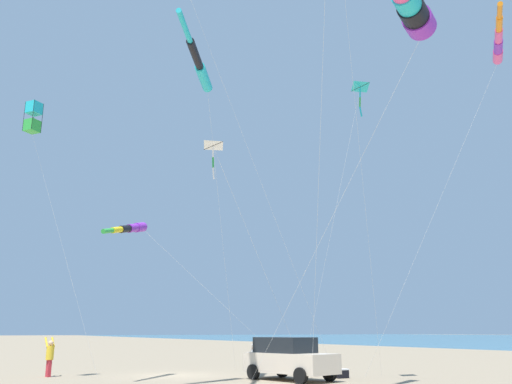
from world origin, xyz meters
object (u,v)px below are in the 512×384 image
kite_delta_purple_drifting (360,88)px  kite_delta_green_low_center (214,148)px  kite_windsock_magenta_far_left (130,228)px  kite_windsock_long_streamer_left (199,66)px  person_child_green_jacket (253,355)px  parked_car (289,358)px  cooler_box (341,373)px  kite_windsock_rainbow_low_near (498,43)px  kite_windsock_white_trailing (408,4)px  person_adult_flyer (50,355)px  kite_box_striped_overhead (33,117)px

kite_delta_purple_drifting → kite_delta_green_low_center: bearing=-174.2°
kite_windsock_magenta_far_left → kite_windsock_long_streamer_left: bearing=-68.2°
person_child_green_jacket → kite_delta_purple_drifting: size_ratio=0.10×
parked_car → cooler_box: bearing=-3.0°
kite_windsock_long_streamer_left → kite_windsock_magenta_far_left: size_ratio=1.18×
kite_windsock_rainbow_low_near → kite_delta_purple_drifting: size_ratio=1.00×
kite_windsock_white_trailing → cooler_box: bearing=62.9°
person_adult_flyer → parked_car: bearing=-36.2°
cooler_box → kite_box_striped_overhead: size_ratio=0.05×
person_child_green_jacket → kite_windsock_white_trailing: bearing=-105.7°
parked_car → kite_windsock_magenta_far_left: 9.47m
person_child_green_jacket → kite_delta_purple_drifting: (0.26, -10.55, 12.49)m
parked_car → kite_windsock_rainbow_low_near: size_ratio=0.34×
parked_car → person_child_green_jacket: (1.95, 7.35, -0.18)m
person_child_green_jacket → kite_windsock_long_streamer_left: kite_windsock_long_streamer_left is taller
person_adult_flyer → kite_delta_purple_drifting: size_ratio=0.14×
kite_windsock_rainbow_low_near → cooler_box: bearing=100.1°
parked_car → kite_delta_purple_drifting: bearing=-55.4°
kite_delta_green_low_center → kite_windsock_magenta_far_left: bearing=99.4°
cooler_box → person_child_green_jacket: 7.56m
parked_car → kite_box_striped_overhead: kite_box_striped_overhead is taller
cooler_box → kite_delta_green_low_center: size_ratio=0.06×
person_child_green_jacket → kite_delta_purple_drifting: bearing=-88.6°
person_child_green_jacket → kite_windsock_rainbow_low_near: bearing=-81.8°
person_adult_flyer → kite_windsock_magenta_far_left: size_ratio=0.16×
parked_car → person_child_green_jacket: bearing=75.2°
parked_car → kite_delta_purple_drifting: (2.21, -3.20, 12.31)m
parked_car → person_child_green_jacket: 7.61m
kite_windsock_magenta_far_left → parked_car: bearing=-25.7°
person_child_green_jacket → kite_delta_purple_drifting: 16.36m
kite_box_striped_overhead → kite_windsock_long_streamer_left: size_ratio=0.92×
kite_windsock_magenta_far_left → cooler_box: bearing=-19.7°
parked_car → kite_windsock_white_trailing: kite_windsock_white_trailing is taller
kite_windsock_magenta_far_left → kite_delta_purple_drifting: kite_delta_purple_drifting is taller
kite_windsock_rainbow_low_near → kite_windsock_magenta_far_left: (-11.04, 12.44, -6.28)m
person_adult_flyer → kite_delta_purple_drifting: kite_delta_purple_drifting is taller
kite_windsock_rainbow_low_near → kite_windsock_long_streamer_left: size_ratio=0.97×
person_child_green_jacket → kite_delta_purple_drifting: kite_delta_purple_drifting is taller
parked_car → kite_windsock_long_streamer_left: 13.78m
person_adult_flyer → kite_windsock_magenta_far_left: (2.64, -3.60, 5.82)m
cooler_box → kite_windsock_rainbow_low_near: 15.85m
kite_windsock_white_trailing → kite_delta_green_low_center: bearing=102.2°
kite_windsock_rainbow_low_near → kite_windsock_magenta_far_left: kite_windsock_rainbow_low_near is taller
cooler_box → kite_windsock_rainbow_low_near: size_ratio=0.05×
kite_box_striped_overhead → kite_windsock_long_streamer_left: kite_windsock_long_streamer_left is taller
parked_car → kite_windsock_rainbow_low_near: bearing=-64.7°
kite_windsock_white_trailing → kite_windsock_magenta_far_left: 16.50m
kite_delta_green_low_center → person_adult_flyer: bearing=109.5°
person_adult_flyer → kite_windsock_magenta_far_left: bearing=-53.8°
person_adult_flyer → kite_box_striped_overhead: bearing=-133.7°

